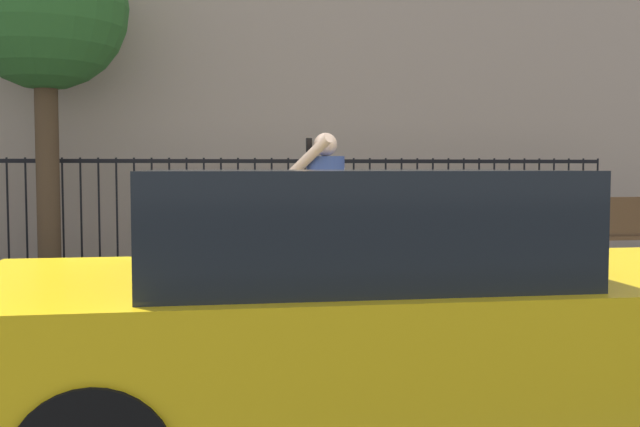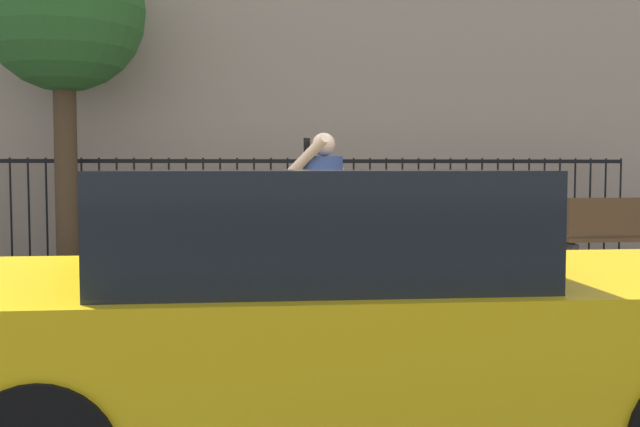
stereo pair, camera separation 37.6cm
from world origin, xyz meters
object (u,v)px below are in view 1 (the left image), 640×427
Objects in this scene: pedestrian_on_phone at (327,209)px; street_tree_near at (44,10)px; taxi_yellow at (374,314)px; street_bench at (611,233)px.

street_tree_near is (-3.18, 4.22, 2.50)m from pedestrian_on_phone.
pedestrian_on_phone reaches higher than taxi_yellow.
street_tree_near reaches higher than street_bench.
street_tree_near is at bearing 161.57° from street_bench.
taxi_yellow is 2.60× the size of pedestrian_on_phone.
taxi_yellow is at bearing -67.43° from street_tree_near.
street_bench is at bearing -18.43° from street_tree_near.
street_tree_near is at bearing 127.02° from pedestrian_on_phone.
street_bench is 0.34× the size of street_tree_near.
pedestrian_on_phone is at bearing -154.22° from street_bench.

